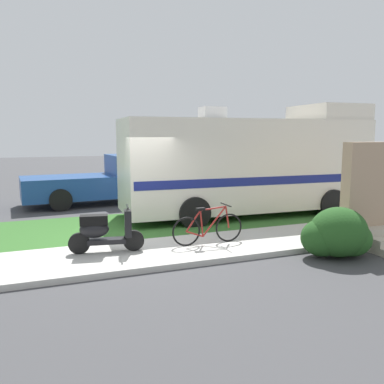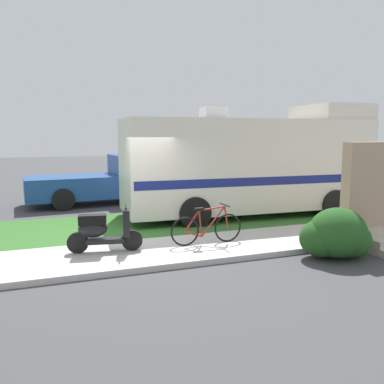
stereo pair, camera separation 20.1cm
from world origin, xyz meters
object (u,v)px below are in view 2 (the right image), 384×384
(pickup_truck_near, at_px, (122,177))
(scooter, at_px, (102,230))
(bottle_spare, at_px, (343,233))
(motorhome_rv, at_px, (251,164))
(bicycle, at_px, (207,228))

(pickup_truck_near, bearing_deg, scooter, -103.31)
(scooter, relative_size, pickup_truck_near, 0.27)
(scooter, height_order, bottle_spare, scooter)
(motorhome_rv, xyz_separation_m, bottle_spare, (0.57, -3.58, -1.44))
(scooter, relative_size, bottle_spare, 5.80)
(bicycle, relative_size, pickup_truck_near, 0.29)
(pickup_truck_near, bearing_deg, motorhome_rv, -50.53)
(bicycle, bearing_deg, motorhome_rv, 47.55)
(motorhome_rv, distance_m, scooter, 5.78)
(pickup_truck_near, bearing_deg, bottle_spare, -62.85)
(motorhome_rv, relative_size, pickup_truck_near, 1.33)
(bicycle, xyz_separation_m, bottle_spare, (3.25, -0.64, -0.26))
(bicycle, distance_m, pickup_truck_near, 7.06)
(motorhome_rv, distance_m, bicycle, 4.14)
(bicycle, bearing_deg, bottle_spare, -11.21)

